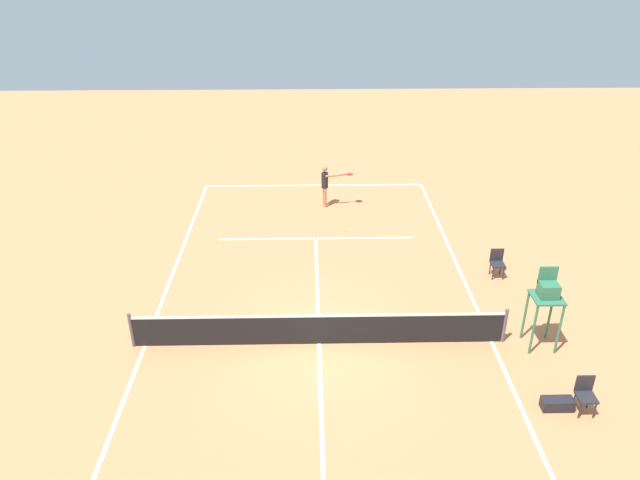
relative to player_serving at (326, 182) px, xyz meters
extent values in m
plane|color=#D37A4C|center=(0.47, 9.40, -1.07)|extent=(60.00, 60.00, 0.00)
cube|color=white|center=(0.47, -2.29, -1.06)|extent=(9.71, 0.10, 0.01)
cube|color=white|center=(-4.39, 9.40, -1.06)|extent=(0.10, 23.38, 0.01)
cube|color=white|center=(5.32, 9.40, -1.06)|extent=(0.10, 23.38, 0.01)
cube|color=white|center=(0.47, 2.97, -1.06)|extent=(7.28, 0.10, 0.01)
cube|color=white|center=(0.47, 9.40, -1.06)|extent=(0.10, 12.86, 0.01)
cylinder|color=#4C4C51|center=(-4.69, 9.40, -0.53)|extent=(0.10, 0.10, 1.07)
cylinder|color=#4C4C51|center=(5.62, 9.40, -0.53)|extent=(0.10, 0.10, 1.07)
cube|color=black|center=(0.47, 9.40, -0.61)|extent=(10.31, 0.03, 0.91)
cube|color=white|center=(0.47, 9.40, -0.14)|extent=(10.31, 0.04, 0.06)
cylinder|color=#9E704C|center=(0.07, -0.10, -0.65)|extent=(0.12, 0.12, 0.83)
cylinder|color=#9E704C|center=(0.03, 0.10, -0.65)|extent=(0.12, 0.12, 0.83)
cylinder|color=black|center=(0.05, 0.00, 0.09)|extent=(0.28, 0.28, 0.65)
sphere|color=#9E704C|center=(0.05, 0.00, 0.60)|extent=(0.23, 0.23, 0.23)
cylinder|color=#9E704C|center=(0.09, -0.18, 0.12)|extent=(0.09, 0.09, 0.58)
cylinder|color=#9E704C|center=(-0.27, 0.13, 0.34)|extent=(0.58, 0.19, 0.09)
cylinder|color=black|center=(-0.68, 0.06, 0.34)|extent=(0.26, 0.08, 0.04)
ellipsoid|color=red|center=(-0.96, 0.00, 0.34)|extent=(0.37, 0.33, 0.04)
sphere|color=#CCE033|center=(-0.63, 2.40, -1.03)|extent=(0.07, 0.07, 0.07)
cylinder|color=#2D6B4C|center=(-5.97, 9.95, -0.29)|extent=(0.07, 0.07, 1.55)
cylinder|color=#2D6B4C|center=(-5.27, 9.95, -0.29)|extent=(0.07, 0.07, 1.55)
cylinder|color=#2D6B4C|center=(-5.97, 9.25, -0.29)|extent=(0.07, 0.07, 1.55)
cylinder|color=#2D6B4C|center=(-5.27, 9.25, -0.29)|extent=(0.07, 0.07, 1.55)
cube|color=#2D6B4C|center=(-5.62, 9.60, 0.51)|extent=(0.80, 0.80, 0.06)
cube|color=#2D6B4C|center=(-5.62, 9.60, 0.74)|extent=(0.50, 0.44, 0.40)
cube|color=#2D6B4C|center=(-5.62, 9.40, 1.09)|extent=(0.50, 0.06, 0.50)
cylinder|color=#262626|center=(-5.98, 12.42, -0.84)|extent=(0.04, 0.04, 0.45)
cylinder|color=#262626|center=(-5.63, 12.42, -0.84)|extent=(0.04, 0.04, 0.45)
cylinder|color=#262626|center=(-5.98, 12.07, -0.84)|extent=(0.04, 0.04, 0.45)
cylinder|color=#262626|center=(-5.63, 12.07, -0.84)|extent=(0.04, 0.04, 0.45)
cube|color=#232328|center=(-5.80, 12.24, -0.59)|extent=(0.44, 0.44, 0.06)
cube|color=#232328|center=(-5.80, 12.02, -0.34)|extent=(0.44, 0.04, 0.44)
cylinder|color=#262626|center=(-5.68, 6.07, -0.84)|extent=(0.04, 0.04, 0.45)
cylinder|color=#262626|center=(-5.32, 6.07, -0.84)|extent=(0.04, 0.04, 0.45)
cylinder|color=#262626|center=(-5.68, 5.72, -0.84)|extent=(0.04, 0.04, 0.45)
cylinder|color=#262626|center=(-5.32, 5.72, -0.84)|extent=(0.04, 0.04, 0.45)
cube|color=#232328|center=(-5.50, 5.90, -0.59)|extent=(0.44, 0.44, 0.06)
cube|color=#232328|center=(-5.50, 5.68, -0.34)|extent=(0.44, 0.04, 0.44)
cube|color=black|center=(-5.22, 12.09, -0.92)|extent=(0.76, 0.32, 0.30)
camera|label=1|loc=(0.73, 23.01, 9.26)|focal=33.78mm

